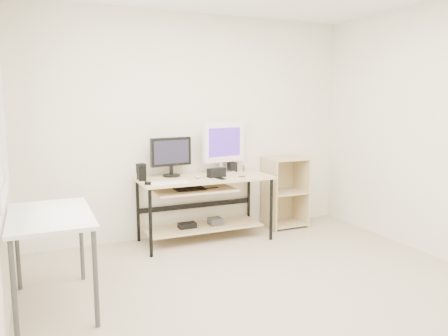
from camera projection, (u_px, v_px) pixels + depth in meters
room at (264, 138)px, 3.35m from camera, size 4.01×4.01×2.62m
desk at (203, 195)px, 4.97m from camera, size 1.50×0.65×0.75m
side_table at (50, 224)px, 3.34m from camera, size 0.60×1.00×0.75m
shelf_unit at (283, 191)px, 5.60m from camera, size 0.50×0.40×0.90m
black_monitor at (171, 154)px, 4.94m from camera, size 0.49×0.20×0.44m
white_imac at (224, 143)px, 5.20m from camera, size 0.57×0.18×0.61m
keyboard at (170, 182)px, 4.57m from camera, size 0.41×0.12×0.01m
mouse at (198, 176)px, 4.85m from camera, size 0.08×0.12×0.04m
center_speaker at (216, 173)px, 4.92m from camera, size 0.22×0.12×0.10m
speaker_left at (141, 171)px, 4.76m from camera, size 0.10×0.10×0.17m
speaker_right at (232, 167)px, 5.31m from camera, size 0.10×0.10×0.11m
audio_controller at (143, 174)px, 4.68m from camera, size 0.09×0.07×0.15m
volume_puck at (148, 183)px, 4.48m from camera, size 0.08×0.08×0.03m
smartphone at (221, 178)px, 4.81m from camera, size 0.09×0.14×0.01m
coaster at (242, 177)px, 4.94m from camera, size 0.10×0.10×0.01m
drinking_glass at (242, 171)px, 4.93m from camera, size 0.08×0.08×0.12m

